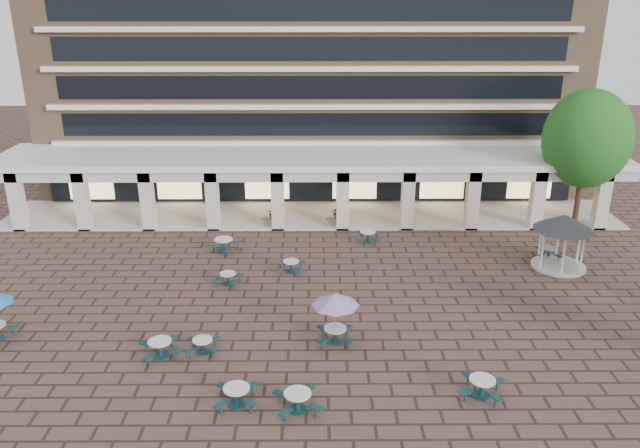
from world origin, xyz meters
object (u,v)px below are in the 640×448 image
at_px(picnic_table_0, 160,347).
at_px(picnic_table_2, 298,400).
at_px(planter_right, 337,218).
at_px(planter_left, 273,218).
at_px(picnic_table_1, 203,345).
at_px(gazebo, 564,228).

bearing_deg(picnic_table_0, picnic_table_2, -52.93).
relative_size(picnic_table_2, planter_right, 1.32).
bearing_deg(picnic_table_2, planter_left, 83.60).
height_order(planter_left, planter_right, planter_right).
bearing_deg(picnic_table_1, planter_left, 78.25).
bearing_deg(gazebo, picnic_table_2, -138.35).
bearing_deg(planter_left, picnic_table_2, -83.68).
xyz_separation_m(picnic_table_0, planter_left, (3.80, 15.84, 0.08)).
distance_m(picnic_table_1, picnic_table_2, 5.80).
bearing_deg(planter_right, gazebo, -28.56).
distance_m(picnic_table_2, gazebo, 19.41).
bearing_deg(gazebo, planter_right, 151.44).
bearing_deg(picnic_table_1, picnic_table_2, -47.86).
bearing_deg(picnic_table_2, picnic_table_0, 135.36).
xyz_separation_m(picnic_table_2, planter_right, (2.11, 19.55, 0.12)).
distance_m(picnic_table_2, planter_left, 19.67).
bearing_deg(picnic_table_1, planter_right, 63.64).
height_order(picnic_table_1, gazebo, gazebo).
distance_m(picnic_table_0, gazebo, 22.43).
distance_m(picnic_table_1, gazebo, 20.73).
distance_m(picnic_table_0, planter_left, 16.29).
height_order(picnic_table_0, gazebo, gazebo).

